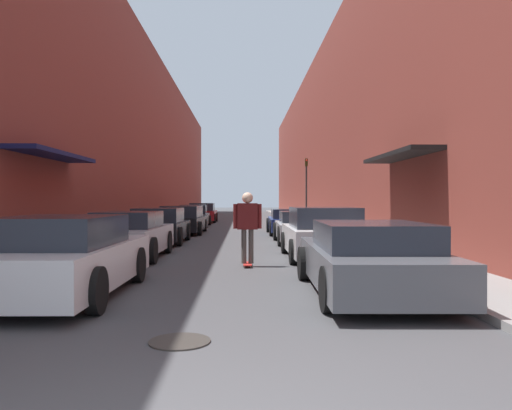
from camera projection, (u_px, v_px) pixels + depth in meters
ground at (236, 227)px, 29.51m from camera, size 147.14×147.14×0.00m
curb_strip_left at (175, 221)px, 36.08m from camera, size 1.80×66.88×0.12m
curb_strip_right at (299, 221)px, 36.31m from camera, size 1.80×66.88×0.12m
building_row_left at (134, 141)px, 35.94m from camera, size 4.90×66.88×11.67m
building_row_right at (339, 143)px, 36.33m from camera, size 4.90×66.88×11.57m
parked_car_left_0 at (63, 257)px, 8.26m from camera, size 2.04×4.52×1.34m
parked_car_left_1 at (130, 235)px, 13.63m from camera, size 1.85×4.16×1.29m
parked_car_left_2 at (159, 226)px, 18.43m from camera, size 1.97×4.09×1.30m
parked_car_left_3 at (183, 220)px, 23.75m from camera, size 2.05×4.81×1.32m
parked_car_left_4 at (194, 216)px, 29.98m from camera, size 1.85×4.58×1.30m
parked_car_left_5 at (203, 213)px, 35.53m from camera, size 2.01×3.96×1.37m
parked_car_right_0 at (369, 259)px, 8.49m from camera, size 2.06×4.74×1.23m
parked_car_right_1 at (323, 234)px, 13.61m from camera, size 2.06×4.20×1.40m
parked_car_right_2 at (302, 227)px, 18.44m from camera, size 1.97×4.03×1.18m
parked_car_right_3 at (288, 222)px, 23.28m from camera, size 1.88×4.42×1.18m
skateboarder at (247, 221)px, 12.00m from camera, size 0.69×0.78×1.79m
manhole_cover at (180, 341)px, 5.62m from camera, size 0.70×0.70×0.02m
traffic_light at (306, 185)px, 29.25m from camera, size 0.16×0.22×3.91m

